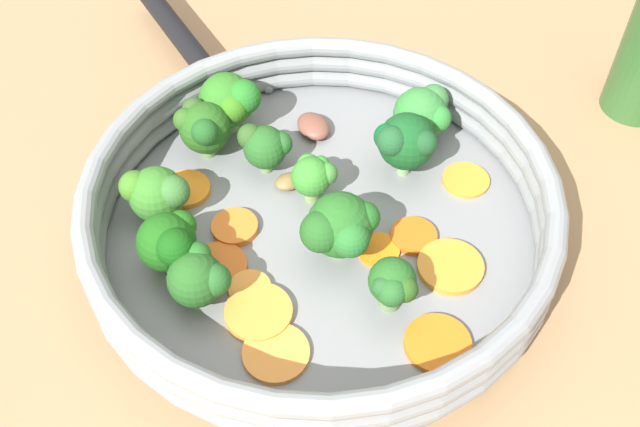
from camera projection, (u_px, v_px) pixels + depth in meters
ground_plane at (320, 241)px, 0.57m from camera, size 4.00×4.00×0.00m
skillet at (320, 234)px, 0.56m from camera, size 0.33×0.33×0.02m
skillet_rim_wall at (320, 205)px, 0.54m from camera, size 0.34×0.34×0.05m
skillet_handle at (180, 35)px, 0.69m from camera, size 0.13×0.15×0.02m
skillet_rivet_left at (268, 89)px, 0.65m from camera, size 0.01×0.01×0.01m
skillet_rivet_right at (188, 119)px, 0.63m from camera, size 0.01×0.01×0.01m
carrot_slice_0 at (438, 344)px, 0.49m from camera, size 0.06×0.06×0.00m
carrot_slice_1 at (250, 289)px, 0.52m from camera, size 0.03×0.03×0.01m
carrot_slice_2 at (259, 312)px, 0.51m from camera, size 0.06×0.06×0.01m
carrot_slice_3 at (218, 266)px, 0.53m from camera, size 0.05×0.05×0.00m
carrot_slice_4 at (276, 353)px, 0.49m from camera, size 0.05×0.05×0.00m
carrot_slice_5 at (450, 267)px, 0.53m from camera, size 0.05×0.05×0.00m
carrot_slice_6 at (379, 250)px, 0.54m from camera, size 0.04×0.04×0.00m
carrot_slice_7 at (235, 227)px, 0.55m from camera, size 0.05×0.05×0.01m
carrot_slice_8 at (186, 189)px, 0.58m from camera, size 0.05×0.05×0.00m
carrot_slice_9 at (466, 180)px, 0.59m from camera, size 0.05×0.05×0.00m
carrot_slice_10 at (414, 235)px, 0.55m from camera, size 0.05×0.05×0.00m
broccoli_floret_0 at (405, 141)px, 0.57m from camera, size 0.05×0.04×0.06m
broccoli_floret_1 at (313, 175)px, 0.56m from camera, size 0.03×0.03×0.04m
broccoli_floret_2 at (231, 101)px, 0.60m from camera, size 0.05×0.05×0.05m
broccoli_floret_3 at (423, 113)px, 0.60m from camera, size 0.05×0.05×0.05m
broccoli_floret_4 at (170, 242)px, 0.51m from camera, size 0.04×0.05×0.05m
broccoli_floret_5 at (199, 278)px, 0.50m from camera, size 0.04×0.04×0.05m
broccoli_floret_6 at (265, 146)px, 0.58m from camera, size 0.04×0.03×0.04m
broccoli_floret_7 at (340, 227)px, 0.52m from camera, size 0.05×0.05×0.05m
broccoli_floret_8 at (156, 193)px, 0.54m from camera, size 0.05×0.04×0.05m
broccoli_floret_9 at (393, 285)px, 0.49m from camera, size 0.03×0.04×0.04m
broccoli_floret_10 at (203, 127)px, 0.58m from camera, size 0.04×0.04×0.05m
mushroom_piece_0 at (313, 126)px, 0.62m from camera, size 0.04×0.04×0.01m
mushroom_piece_1 at (289, 181)px, 0.58m from camera, size 0.03×0.03×0.01m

